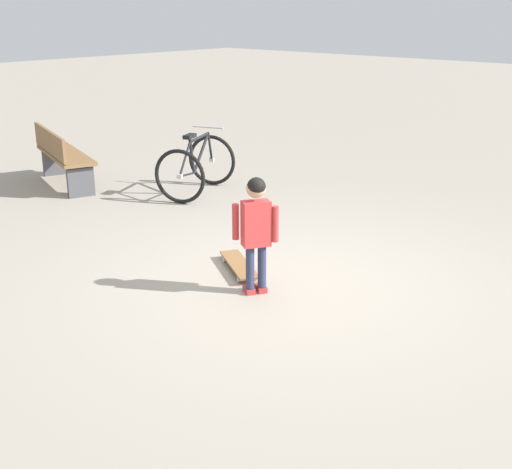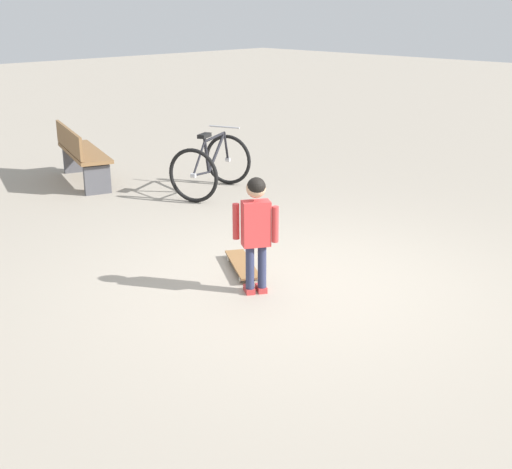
# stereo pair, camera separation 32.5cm
# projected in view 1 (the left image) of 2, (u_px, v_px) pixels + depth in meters

# --- Properties ---
(ground_plane) EXTENTS (50.00, 50.00, 0.00)m
(ground_plane) POSITION_uv_depth(u_px,v_px,m) (296.00, 282.00, 6.24)
(ground_plane) COLOR #9E9384
(child_person) EXTENTS (0.36, 0.28, 1.06)m
(child_person) POSITION_uv_depth(u_px,v_px,m) (256.00, 223.00, 5.80)
(child_person) COLOR #2D3351
(child_person) RESTS_ON ground
(skateboard) EXTENTS (0.76, 0.56, 0.07)m
(skateboard) POSITION_uv_depth(u_px,v_px,m) (239.00, 265.00, 6.49)
(skateboard) COLOR olive
(skateboard) RESTS_ON ground
(bicycle_mid) EXTENTS (1.05, 1.26, 0.85)m
(bicycle_mid) POSITION_uv_depth(u_px,v_px,m) (196.00, 166.00, 9.04)
(bicycle_mid) COLOR black
(bicycle_mid) RESTS_ON ground
(street_bench) EXTENTS (1.66, 0.93, 0.80)m
(street_bench) POSITION_uv_depth(u_px,v_px,m) (62.00, 156.00, 9.43)
(street_bench) COLOR brown
(street_bench) RESTS_ON ground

